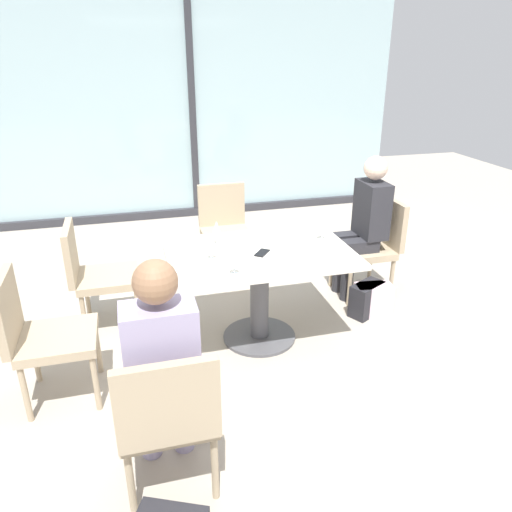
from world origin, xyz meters
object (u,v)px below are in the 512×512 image
Objects in this scene: chair_far_left at (94,270)px; person_far_right at (364,221)px; chair_front_left at (167,412)px; cell_phone_on_table at (262,253)px; wine_glass_3 at (217,228)px; coffee_cup at (222,247)px; chair_side_end at (39,331)px; person_front_left at (162,363)px; dining_table_main at (260,273)px; wine_glass_1 at (234,256)px; handbag_0 at (367,299)px; chair_far_right at (374,241)px; wine_glass_0 at (211,242)px; handbag_2 at (373,300)px; wine_glass_2 at (323,223)px; chair_near_window at (225,225)px.

chair_far_left is 2.28m from person_far_right.
cell_phone_on_table is at bearing 56.52° from chair_front_left.
wine_glass_3 reaches higher than coffee_cup.
chair_side_end is at bearing 126.17° from chair_front_left.
person_front_left is 1.47m from wine_glass_3.
wine_glass_3 is (-0.27, 0.20, 0.31)m from dining_table_main.
wine_glass_1 reaches higher than cell_phone_on_table.
chair_far_left is at bearing 141.96° from handbag_0.
chair_far_right reaches higher than cell_phone_on_table.
wine_glass_0 is 0.28m from wine_glass_3.
wine_glass_1 reaches higher than handbag_0.
dining_table_main is at bearing 10.06° from wine_glass_0.
chair_side_end is at bearing -109.27° from chair_far_left.
wine_glass_3 is 1.28× the size of cell_phone_on_table.
chair_far_left and chair_side_end have the same top height.
person_front_left is at bearing -138.67° from person_far_right.
dining_table_main is at bearing -7.95° from coffee_cup.
person_far_right is at bearing -0.00° from chair_far_left.
wine_glass_3 is at bearing 71.21° from wine_glass_0.
chair_side_end is at bearing -131.00° from cell_phone_on_table.
wine_glass_2 is at bearing -172.98° from handbag_2.
wine_glass_2 is (0.78, 0.44, 0.00)m from wine_glass_1.
coffee_cup is at bearing -161.09° from person_far_right.
person_front_left is (0.68, -0.82, 0.20)m from chair_side_end.
wine_glass_1 is at bearing -89.17° from coffee_cup.
wine_glass_0 reaches higher than chair_far_left.
wine_glass_3 reaches higher than dining_table_main.
coffee_cup is (0.92, -0.46, 0.28)m from chair_far_left.
dining_table_main is 1.53× the size of chair_side_end.
chair_far_left is at bearing 157.24° from dining_table_main.
person_front_left is 8.75× the size of cell_phone_on_table.
chair_front_left is at bearing -170.02° from handbag_0.
wine_glass_2 reaches higher than chair_far_left.
person_front_left is (0.39, -1.66, 0.20)m from chair_far_left.
person_front_left is 4.20× the size of handbag_0.
wine_glass_2 is 0.87m from handbag_2.
chair_side_end is (-2.68, -0.83, 0.00)m from chair_far_right.
cell_phone_on_table is (0.01, -0.05, 0.18)m from dining_table_main.
person_front_left reaches higher than coffee_cup.
wine_glass_2 is at bearing -13.24° from chair_far_left.
chair_far_left is 0.69× the size of person_far_right.
wine_glass_0 is 1.00× the size of wine_glass_3.
chair_far_right reaches higher than handbag_0.
chair_near_window is (0.00, 1.27, -0.06)m from dining_table_main.
person_front_left reaches higher than cell_phone_on_table.
person_far_right is 0.68m from handbag_0.
handbag_0 is (1.23, 0.46, -0.72)m from wine_glass_1.
person_front_left is (-0.80, -1.16, 0.15)m from dining_table_main.
wine_glass_2 is (-0.56, -0.40, 0.16)m from person_far_right.
chair_near_window is 2.90× the size of handbag_2.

